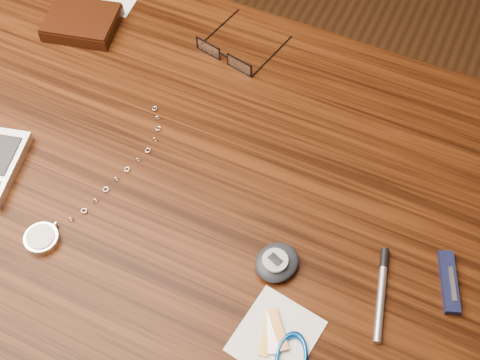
% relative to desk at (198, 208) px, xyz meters
% --- Properties ---
extents(ground, '(3.80, 3.80, 0.00)m').
position_rel_desk_xyz_m(ground, '(0.00, 0.00, -0.65)').
color(ground, '#472814').
rests_on(ground, ground).
extents(desk, '(1.00, 0.70, 0.75)m').
position_rel_desk_xyz_m(desk, '(0.00, 0.00, 0.00)').
color(desk, '#371808').
rests_on(desk, ground).
extents(wallet_and_card, '(0.13, 0.16, 0.03)m').
position_rel_desk_xyz_m(wallet_and_card, '(-0.30, 0.18, 0.11)').
color(wallet_and_card, black).
rests_on(wallet_and_card, desk).
extents(eyeglasses, '(0.13, 0.14, 0.02)m').
position_rel_desk_xyz_m(eyeglasses, '(-0.05, 0.22, 0.11)').
color(eyeglasses, black).
rests_on(eyeglasses, desk).
extents(pocket_watch, '(0.08, 0.29, 0.01)m').
position_rel_desk_xyz_m(pocket_watch, '(-0.13, -0.18, 0.11)').
color(pocket_watch, white).
rests_on(pocket_watch, desk).
extents(pedometer, '(0.07, 0.08, 0.02)m').
position_rel_desk_xyz_m(pedometer, '(0.17, -0.09, 0.11)').
color(pedometer, black).
rests_on(pedometer, desk).
extents(notepad_keys, '(0.11, 0.11, 0.01)m').
position_rel_desk_xyz_m(notepad_keys, '(0.22, -0.18, 0.11)').
color(notepad_keys, white).
rests_on(notepad_keys, desk).
extents(pocket_knife, '(0.05, 0.08, 0.01)m').
position_rel_desk_xyz_m(pocket_knife, '(0.37, -0.02, 0.11)').
color(pocket_knife, '#131438').
rests_on(pocket_knife, desk).
extents(silver_pen, '(0.04, 0.13, 0.01)m').
position_rel_desk_xyz_m(silver_pen, '(0.30, -0.06, 0.11)').
color(silver_pen, '#ACACB1').
rests_on(silver_pen, desk).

